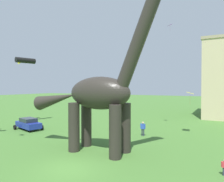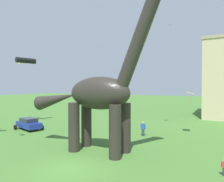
{
  "view_description": "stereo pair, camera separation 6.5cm",
  "coord_description": "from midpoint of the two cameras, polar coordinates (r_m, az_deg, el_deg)",
  "views": [
    {
      "loc": [
        9.6,
        -11.48,
        5.82
      ],
      "look_at": [
        0.42,
        5.69,
        5.38
      ],
      "focal_mm": 33.45,
      "sensor_mm": 36.0,
      "label": 1
    },
    {
      "loc": [
        9.66,
        -11.45,
        5.82
      ],
      "look_at": [
        0.42,
        5.69,
        5.38
      ],
      "focal_mm": 33.45,
      "sensor_mm": 36.0,
      "label": 2
    }
  ],
  "objects": [
    {
      "name": "kite_high_right",
      "position": [
        35.53,
        -22.66,
        7.64
      ],
      "size": [
        2.89,
        3.09,
        0.87
      ],
      "color": "black"
    },
    {
      "name": "person_strolling_adult",
      "position": [
        16.12,
        28.48,
        -17.58
      ],
      "size": [
        0.4,
        0.18,
        1.07
      ],
      "rotation": [
        0.0,
        0.0,
        3.63
      ],
      "color": "#2D3347",
      "rests_on": "ground_plane"
    },
    {
      "name": "dinosaur_sculpture",
      "position": [
        18.55,
        -3.59,
        -0.56
      ],
      "size": [
        13.8,
        2.92,
        14.43
      ],
      "rotation": [
        0.0,
        0.0,
        -0.17
      ],
      "color": "#2D2823",
      "rests_on": "ground_plane"
    },
    {
      "name": "ground_plane",
      "position": [
        16.06,
        -11.61,
        -19.97
      ],
      "size": [
        240.0,
        240.0,
        0.0
      ],
      "primitive_type": "plane",
      "color": "#42702D"
    },
    {
      "name": "person_near_flyer",
      "position": [
        25.01,
        8.55,
        -9.79
      ],
      "size": [
        0.63,
        0.28,
        1.68
      ],
      "rotation": [
        0.0,
        0.0,
        0.01
      ],
      "color": "#2D3347",
      "rests_on": "ground_plane"
    },
    {
      "name": "parked_sedan_left",
      "position": [
        30.46,
        -21.76,
        -8.27
      ],
      "size": [
        4.52,
        2.84,
        1.55
      ],
      "rotation": [
        0.0,
        0.0,
        -0.27
      ],
      "color": "navy",
      "rests_on": "ground_plane"
    },
    {
      "name": "kite_trailing",
      "position": [
        30.25,
        15.72,
        16.98
      ],
      "size": [
        0.82,
        0.82,
        0.87
      ],
      "color": "purple"
    },
    {
      "name": "kite_mid_center",
      "position": [
        26.63,
        20.68,
        -0.52
      ],
      "size": [
        1.03,
        1.3,
        1.51
      ],
      "color": "yellow"
    }
  ]
}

